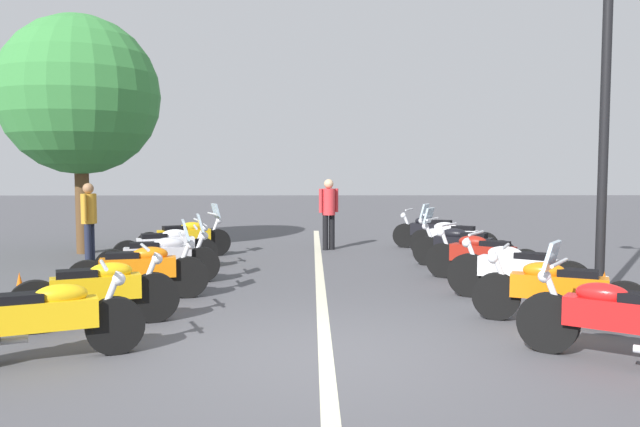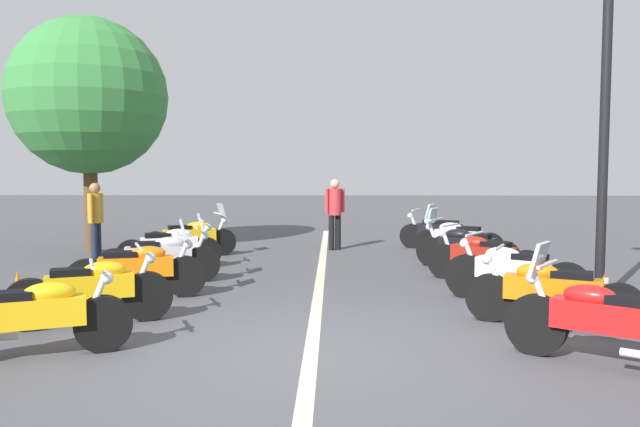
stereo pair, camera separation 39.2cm
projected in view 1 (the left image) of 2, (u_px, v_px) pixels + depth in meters
ground_plane at (326, 357)px, 6.60m from camera, size 80.00×80.00×0.00m
lane_centre_stripe at (320, 282)px, 10.88m from camera, size 18.17×0.16×0.01m
motorcycle_left_row_0 at (45, 319)px, 6.39m from camera, size 0.99×1.92×0.99m
motorcycle_left_row_1 at (98, 291)px, 7.79m from camera, size 0.98×1.95×1.00m
motorcycle_left_row_2 at (140, 270)px, 9.41m from camera, size 0.78×2.07×1.21m
motorcycle_left_row_3 at (160, 257)px, 10.72m from camera, size 0.78×2.08×1.20m
motorcycle_left_row_4 at (167, 247)px, 12.22m from camera, size 0.93×1.97×0.99m
motorcycle_left_row_5 at (186, 237)px, 13.87m from camera, size 1.11×1.97×1.20m
motorcycle_right_row_0 at (617, 318)px, 6.34m from camera, size 1.31×1.77×1.22m
motorcycle_right_row_1 at (557, 290)px, 7.89m from camera, size 1.08×2.01×0.99m
motorcycle_right_row_2 at (516, 271)px, 9.27m from camera, size 1.30×1.86×1.02m
motorcycle_right_row_3 at (481, 256)px, 10.93m from camera, size 1.38×1.79×1.00m
motorcycle_right_row_4 at (461, 245)px, 12.44m from camera, size 1.22×1.87×1.19m
motorcycle_right_row_5 at (452, 238)px, 13.85m from camera, size 1.09×1.82×1.20m
motorcycle_right_row_6 at (432, 231)px, 15.42m from camera, size 1.03×1.88×0.98m
street_lamp_twin_globe at (607, 54)px, 9.13m from camera, size 0.32×1.22×5.45m
traffic_cone_0 at (602, 282)px, 9.36m from camera, size 0.36×0.36×0.61m
traffic_cone_2 at (20, 296)px, 8.31m from camera, size 0.36×0.36×0.61m
bystander_0 at (329, 208)px, 15.21m from camera, size 0.32×0.48×1.73m
bystander_2 at (89, 216)px, 13.10m from camera, size 0.53×0.32×1.69m
roadside_tree_0 at (80, 96)px, 14.39m from camera, size 3.66×3.66×5.51m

